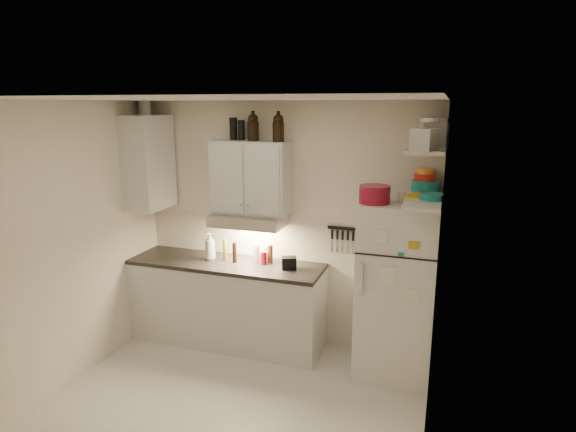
% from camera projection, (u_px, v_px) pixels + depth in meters
% --- Properties ---
extents(floor, '(3.20, 3.00, 0.02)m').
position_uv_depth(floor, '(226.00, 416.00, 4.06)').
color(floor, silver).
rests_on(floor, ground).
extents(ceiling, '(3.20, 3.00, 0.02)m').
position_uv_depth(ceiling, '(216.00, 97.00, 3.47)').
color(ceiling, white).
rests_on(ceiling, ground).
extents(back_wall, '(3.20, 0.02, 2.60)m').
position_uv_depth(back_wall, '(284.00, 225.00, 5.16)').
color(back_wall, beige).
rests_on(back_wall, ground).
extents(left_wall, '(0.02, 3.00, 2.60)m').
position_uv_depth(left_wall, '(57.00, 250.00, 4.26)').
color(left_wall, beige).
rests_on(left_wall, ground).
extents(right_wall, '(0.02, 3.00, 2.60)m').
position_uv_depth(right_wall, '(435.00, 295.00, 3.27)').
color(right_wall, beige).
rests_on(right_wall, ground).
extents(base_cabinet, '(2.10, 0.60, 0.88)m').
position_uv_depth(base_cabinet, '(227.00, 304.00, 5.24)').
color(base_cabinet, silver).
rests_on(base_cabinet, floor).
extents(countertop, '(2.10, 0.62, 0.04)m').
position_uv_depth(countertop, '(226.00, 264.00, 5.14)').
color(countertop, black).
rests_on(countertop, base_cabinet).
extents(upper_cabinet, '(0.80, 0.33, 0.75)m').
position_uv_depth(upper_cabinet, '(251.00, 177.00, 4.97)').
color(upper_cabinet, silver).
rests_on(upper_cabinet, back_wall).
extents(side_cabinet, '(0.33, 0.55, 1.00)m').
position_uv_depth(side_cabinet, '(149.00, 163.00, 5.17)').
color(side_cabinet, silver).
rests_on(side_cabinet, left_wall).
extents(range_hood, '(0.76, 0.46, 0.12)m').
position_uv_depth(range_hood, '(249.00, 219.00, 5.01)').
color(range_hood, silver).
rests_on(range_hood, back_wall).
extents(fridge, '(0.70, 0.68, 1.70)m').
position_uv_depth(fridge, '(397.00, 290.00, 4.55)').
color(fridge, silver).
rests_on(fridge, floor).
extents(shelf_hi, '(0.30, 0.95, 0.03)m').
position_uv_depth(shelf_hi, '(427.00, 148.00, 4.06)').
color(shelf_hi, silver).
rests_on(shelf_hi, right_wall).
extents(shelf_lo, '(0.30, 0.95, 0.03)m').
position_uv_depth(shelf_lo, '(424.00, 199.00, 4.16)').
color(shelf_lo, silver).
rests_on(shelf_lo, right_wall).
extents(knife_strip, '(0.42, 0.02, 0.03)m').
position_uv_depth(knife_strip, '(348.00, 229.00, 4.92)').
color(knife_strip, black).
rests_on(knife_strip, back_wall).
extents(dutch_oven, '(0.37, 0.37, 0.16)m').
position_uv_depth(dutch_oven, '(375.00, 194.00, 4.28)').
color(dutch_oven, maroon).
rests_on(dutch_oven, fridge).
extents(book_stack, '(0.29, 0.32, 0.09)m').
position_uv_depth(book_stack, '(421.00, 200.00, 4.19)').
color(book_stack, gold).
rests_on(book_stack, fridge).
extents(spice_jar, '(0.08, 0.08, 0.10)m').
position_uv_depth(spice_jar, '(401.00, 197.00, 4.32)').
color(spice_jar, silver).
rests_on(spice_jar, fridge).
extents(stock_pot, '(0.38, 0.38, 0.23)m').
position_uv_depth(stock_pot, '(434.00, 131.00, 4.30)').
color(stock_pot, silver).
rests_on(stock_pot, shelf_hi).
extents(tin_a, '(0.24, 0.23, 0.20)m').
position_uv_depth(tin_a, '(434.00, 135.00, 3.94)').
color(tin_a, '#AAAAAD').
rests_on(tin_a, shelf_hi).
extents(tin_b, '(0.22, 0.22, 0.17)m').
position_uv_depth(tin_b, '(425.00, 140.00, 3.67)').
color(tin_b, '#AAAAAD').
rests_on(tin_b, shelf_hi).
extents(bowl_teal, '(0.25, 0.25, 0.10)m').
position_uv_depth(bowl_teal, '(425.00, 186.00, 4.45)').
color(bowl_teal, '#167E77').
rests_on(bowl_teal, shelf_lo).
extents(bowl_orange, '(0.20, 0.20, 0.06)m').
position_uv_depth(bowl_orange, '(425.00, 177.00, 4.48)').
color(bowl_orange, red).
rests_on(bowl_orange, bowl_teal).
extents(bowl_yellow, '(0.15, 0.15, 0.05)m').
position_uv_depth(bowl_yellow, '(425.00, 171.00, 4.47)').
color(bowl_yellow, '#F8A32B').
rests_on(bowl_yellow, bowl_orange).
extents(plates, '(0.25, 0.25, 0.05)m').
position_uv_depth(plates, '(431.00, 197.00, 4.06)').
color(plates, '#167E77').
rests_on(plates, shelf_lo).
extents(growler_a, '(0.14, 0.14, 0.28)m').
position_uv_depth(growler_a, '(253.00, 127.00, 4.84)').
color(growler_a, black).
rests_on(growler_a, upper_cabinet).
extents(growler_b, '(0.14, 0.14, 0.28)m').
position_uv_depth(growler_b, '(278.00, 128.00, 4.72)').
color(growler_b, black).
rests_on(growler_b, upper_cabinet).
extents(thermos_a, '(0.08, 0.08, 0.20)m').
position_uv_depth(thermos_a, '(241.00, 130.00, 4.96)').
color(thermos_a, black).
rests_on(thermos_a, upper_cabinet).
extents(thermos_b, '(0.10, 0.10, 0.23)m').
position_uv_depth(thermos_b, '(233.00, 129.00, 4.99)').
color(thermos_b, black).
rests_on(thermos_b, upper_cabinet).
extents(side_jar, '(0.13, 0.13, 0.17)m').
position_uv_depth(side_jar, '(145.00, 107.00, 5.13)').
color(side_jar, silver).
rests_on(side_jar, side_cabinet).
extents(soap_bottle, '(0.14, 0.15, 0.34)m').
position_uv_depth(soap_bottle, '(210.00, 245.00, 5.17)').
color(soap_bottle, silver).
rests_on(soap_bottle, countertop).
extents(pepper_mill, '(0.07, 0.07, 0.20)m').
position_uv_depth(pepper_mill, '(270.00, 254.00, 5.09)').
color(pepper_mill, brown).
rests_on(pepper_mill, countertop).
extents(oil_bottle, '(0.05, 0.05, 0.24)m').
position_uv_depth(oil_bottle, '(225.00, 249.00, 5.17)').
color(oil_bottle, '#646E1B').
rests_on(oil_bottle, countertop).
extents(vinegar_bottle, '(0.06, 0.06, 0.22)m').
position_uv_depth(vinegar_bottle, '(235.00, 252.00, 5.10)').
color(vinegar_bottle, black).
rests_on(vinegar_bottle, countertop).
extents(clear_bottle, '(0.09, 0.09, 0.20)m').
position_uv_depth(clear_bottle, '(256.00, 253.00, 5.09)').
color(clear_bottle, silver).
rests_on(clear_bottle, countertop).
extents(red_jar, '(0.09, 0.09, 0.13)m').
position_uv_depth(red_jar, '(264.00, 258.00, 5.05)').
color(red_jar, maroon).
rests_on(red_jar, countertop).
extents(caddy, '(0.18, 0.15, 0.12)m').
position_uv_depth(caddy, '(289.00, 263.00, 4.91)').
color(caddy, black).
rests_on(caddy, countertop).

